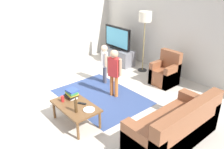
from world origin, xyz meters
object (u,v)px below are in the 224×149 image
object	(u,v)px
floor_lamp	(145,20)
tv_remote	(82,103)
tv_stand	(118,56)
tv	(117,38)
book_stack	(72,94)
child_center	(114,69)
bottle	(76,106)
armchair	(166,73)
child_near_tv	(104,60)
soda_can	(63,99)
couch	(176,128)
coffee_table	(76,107)
plate	(89,110)

from	to	relation	value
floor_lamp	tv_remote	xyz separation A→B (m)	(1.03, -2.89, -1.11)
tv_stand	tv_remote	xyz separation A→B (m)	(2.00, -2.74, 0.19)
tv	book_stack	world-z (taller)	tv
floor_lamp	child_center	distance (m)	2.00
bottle	floor_lamp	bearing A→B (deg)	110.90
child_center	book_stack	distance (m)	1.22
tv	floor_lamp	bearing A→B (deg)	10.09
armchair	child_near_tv	size ratio (longest dim) A/B	0.84
child_center	soda_can	size ratio (longest dim) A/B	9.86
couch	child_center	xyz separation A→B (m)	(-1.99, 0.27, 0.42)
armchair	book_stack	bearing A→B (deg)	-96.97
child_center	bottle	distance (m)	1.55
armchair	soda_can	distance (m)	2.96
tv_remote	soda_can	distance (m)	0.41
couch	armchair	size ratio (longest dim) A/B	2.00
soda_can	tv_remote	bearing A→B (deg)	36.03
tv	soda_can	distance (m)	3.41
tv	tv_stand	bearing A→B (deg)	90.00
tv	child_center	bearing A→B (deg)	-43.77
child_near_tv	bottle	xyz separation A→B (m)	(1.30, -1.73, -0.09)
tv	coffee_table	size ratio (longest dim) A/B	1.10
couch	plate	size ratio (longest dim) A/B	8.18
coffee_table	bottle	size ratio (longest dim) A/B	3.26
bottle	tv_remote	bearing A→B (deg)	125.31
child_center	book_stack	size ratio (longest dim) A/B	4.33
soda_can	bottle	bearing A→B (deg)	-0.00
armchair	plate	distance (m)	2.74
armchair	coffee_table	world-z (taller)	armchair
child_near_tv	tv_remote	xyz separation A→B (m)	(1.13, -1.49, -0.21)
book_stack	soda_can	world-z (taller)	book_stack
armchair	bottle	bearing A→B (deg)	-86.43
couch	child_near_tv	size ratio (longest dim) A/B	1.68
armchair	child_near_tv	xyz separation A→B (m)	(-1.12, -1.21, 0.35)
child_near_tv	soda_can	xyz separation A→B (m)	(0.80, -1.73, -0.16)
coffee_table	child_near_tv	bearing A→B (deg)	123.92
bottle	child_center	bearing A→B (deg)	111.72
soda_can	plate	size ratio (longest dim) A/B	0.55
tv_remote	couch	bearing A→B (deg)	-1.47
tv_stand	child_near_tv	bearing A→B (deg)	-55.34
plate	book_stack	bearing A→B (deg)	179.55
child_near_tv	book_stack	distance (m)	1.70
tv_stand	plate	size ratio (longest dim) A/B	5.45
book_stack	tv_remote	bearing A→B (deg)	2.51
armchair	soda_can	world-z (taller)	armchair
tv_stand	coffee_table	world-z (taller)	tv_stand
armchair	bottle	world-z (taller)	armchair
coffee_table	bottle	world-z (taller)	bottle
child_near_tv	floor_lamp	bearing A→B (deg)	85.64
child_near_tv	tv_remote	size ratio (longest dim) A/B	6.29
child_near_tv	coffee_table	world-z (taller)	child_near_tv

